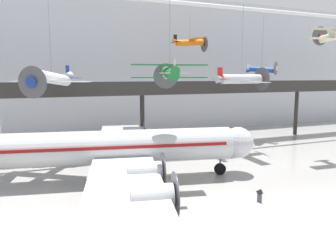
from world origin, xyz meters
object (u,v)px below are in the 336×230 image
Objects in this scene: suspended_plane_white_twin at (52,78)px; suspended_plane_orange_highwing at (190,42)px; suspended_plane_blue_trainer at (262,70)px; info_sign_pedestal at (259,197)px; suspended_plane_green_biplane at (170,73)px; suspended_plane_cream_biplane at (335,35)px; suspended_plane_silver_racer at (241,79)px; airliner_silver_main at (113,148)px.

suspended_plane_orange_highwing is at bearing 146.75° from suspended_plane_white_twin.
suspended_plane_blue_trainer is (11.68, -4.19, -4.59)m from suspended_plane_orange_highwing.
suspended_plane_blue_trainer is 30.18m from info_sign_pedestal.
suspended_plane_green_biplane is 14.01m from info_sign_pedestal.
suspended_plane_cream_biplane is 24.80m from info_sign_pedestal.
suspended_plane_white_twin is 34.20m from suspended_plane_blue_trainer.
suspended_plane_silver_racer is 9.73× the size of info_sign_pedestal.
suspended_plane_green_biplane is (-14.42, -9.43, 0.77)m from suspended_plane_silver_racer.
suspended_plane_green_biplane reaches higher than airliner_silver_main.
suspended_plane_orange_highwing is at bearing 38.58° from suspended_plane_cream_biplane.
suspended_plane_green_biplane is at bearing -89.28° from suspended_plane_blue_trainer.
suspended_plane_cream_biplane is at bearing -72.87° from suspended_plane_green_biplane.
suspended_plane_silver_racer is at bearing 51.57° from info_sign_pedestal.
suspended_plane_blue_trainer reaches higher than airliner_silver_main.
airliner_silver_main is 21.35m from suspended_plane_silver_racer.
airliner_silver_main is 3.01× the size of suspended_plane_silver_racer.
suspended_plane_silver_racer is 1.22× the size of suspended_plane_blue_trainer.
suspended_plane_orange_highwing is at bearing -17.37° from suspended_plane_green_biplane.
suspended_plane_blue_trainer is 0.88× the size of suspended_plane_green_biplane.
suspended_plane_cream_biplane reaches higher than airliner_silver_main.
suspended_plane_blue_trainer is (27.95, 12.19, 8.57)m from airliner_silver_main.
suspended_plane_white_twin is at bearing 142.74° from airliner_silver_main.
suspended_plane_silver_racer is (19.36, 5.58, 7.05)m from airliner_silver_main.
suspended_plane_green_biplane is (4.94, -3.85, 7.82)m from airliner_silver_main.
suspended_plane_cream_biplane is at bearing -32.45° from suspended_plane_blue_trainer.
suspended_plane_orange_highwing reaches higher than suspended_plane_green_biplane.
suspended_plane_cream_biplane reaches higher than suspended_plane_blue_trainer.
suspended_plane_white_twin is at bearing -155.85° from suspended_plane_orange_highwing.
suspended_plane_orange_highwing reaches higher than info_sign_pedestal.
suspended_plane_white_twin is 14.80m from suspended_plane_green_biplane.
suspended_plane_cream_biplane reaches higher than info_sign_pedestal.
suspended_plane_blue_trainer reaches higher than suspended_plane_silver_racer.
suspended_plane_white_twin is at bearing 81.44° from suspended_plane_cream_biplane.
airliner_silver_main is 10.02m from suspended_plane_green_biplane.
suspended_plane_blue_trainer is at bearing 6.48° from suspended_plane_cream_biplane.
suspended_plane_orange_highwing is 0.61× the size of suspended_plane_silver_racer.
suspended_plane_orange_highwing is at bearing -143.88° from suspended_plane_blue_trainer.
suspended_plane_white_twin is at bearing -114.39° from suspended_plane_blue_trainer.
suspended_plane_cream_biplane is at bearing -40.93° from suspended_plane_silver_racer.
airliner_silver_main is at bearing -100.60° from suspended_plane_blue_trainer.
suspended_plane_silver_racer is at bearing -86.59° from suspended_plane_blue_trainer.
suspended_plane_green_biplane is at bearing 100.03° from suspended_plane_cream_biplane.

